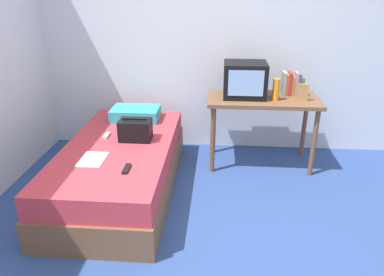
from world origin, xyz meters
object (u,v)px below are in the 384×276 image
picture_frame (303,92)px  magazine (92,159)px  remote_dark (127,169)px  remote_silver (107,136)px  handbag (135,130)px  tv (245,80)px  water_bottle (276,90)px  pillow (136,113)px  book_row (292,84)px  desk (263,106)px  bed (121,167)px

picture_frame → magazine: picture_frame is taller
remote_dark → remote_silver: same height
handbag → remote_silver: (-0.30, 0.05, -0.09)m
tv → remote_silver: (-1.35, -0.55, -0.45)m
water_bottle → remote_dark: size_ratio=1.44×
water_bottle → pillow: 1.53m
book_row → water_bottle: bearing=-132.2°
tv → pillow: (-1.18, -0.03, -0.40)m
picture_frame → handbag: bearing=-163.3°
water_bottle → handbag: 1.47m
book_row → remote_dark: bearing=-138.7°
picture_frame → remote_dark: size_ratio=1.12×
handbag → pillow: bearing=102.6°
desk → magazine: size_ratio=4.00×
desk → magazine: bearing=-146.0°
remote_dark → tv: bearing=50.9°
handbag → picture_frame: bearing=16.7°
picture_frame → remote_dark: 1.95m
picture_frame → water_bottle: bearing=-178.2°
book_row → pillow: book_row is taller
remote_dark → remote_silver: size_ratio=1.08×
bed → handbag: size_ratio=6.67×
tv → book_row: bearing=11.2°
handbag → water_bottle: bearing=19.5°
bed → water_bottle: 1.74m
tv → book_row: size_ratio=1.78×
book_row → remote_dark: (-1.50, -1.32, -0.38)m
desk → magazine: (-1.53, -1.03, -0.18)m
bed → magazine: bearing=-111.1°
bed → desk: size_ratio=1.72×
tv → remote_dark: 1.63m
bed → pillow: pillow is taller
tv → magazine: 1.75m
bed → magazine: magazine is taller
pillow → handbag: (0.13, -0.57, 0.04)m
desk → pillow: size_ratio=2.25×
picture_frame → remote_dark: (-1.57, -1.11, -0.36)m
handbag → remote_silver: 0.32m
desk → book_row: 0.40m
picture_frame → pillow: (-1.76, 0.08, -0.30)m
pillow → book_row: bearing=4.4°
pillow → remote_dark: pillow is taller
bed → picture_frame: size_ratio=11.45×
handbag → desk: bearing=24.6°
magazine → picture_frame: bearing=26.4°
tv → pillow: 1.24m
desk → remote_dark: (-1.19, -1.19, -0.17)m
tv → remote_dark: size_ratio=2.82×
water_bottle → remote_dark: 1.74m
handbag → magazine: size_ratio=1.03×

